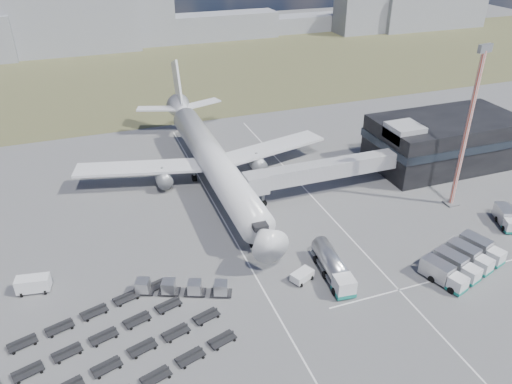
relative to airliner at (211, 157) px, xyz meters
name	(u,v)px	position (x,y,z in m)	size (l,w,h in m)	color
ground	(273,281)	(0.00, -32.38, -5.29)	(420.00, 420.00, 0.00)	#565659
grass_strip	(148,76)	(0.00, 77.62, -5.29)	(420.00, 90.00, 0.01)	#4B4A2D
lane_markings	(324,255)	(9.77, -29.38, -5.29)	(47.12, 110.00, 0.01)	silver
terminal	(444,140)	(47.77, -8.41, -0.04)	(30.40, 16.40, 11.00)	black
jet_bridge	(313,172)	(15.90, -11.95, -0.24)	(30.30, 3.80, 7.05)	#939399
airliner	(211,157)	(0.00, 0.00, 0.00)	(51.59, 64.53, 17.62)	silver
skyline	(102,25)	(-9.53, 118.66, 3.91)	(313.23, 27.00, 24.31)	gray
fuel_tanker	(333,266)	(8.55, -34.40, -3.51)	(3.91, 11.24, 3.56)	silver
pushback_tug	(302,276)	(4.00, -33.76, -4.54)	(3.34, 1.88, 1.50)	silver
utility_van	(33,285)	(-32.31, -23.05, -4.10)	(4.49, 2.03, 2.38)	silver
catering_truck	(209,165)	(0.69, 4.82, -3.95)	(4.33, 6.19, 2.63)	silver
service_trucks_near	(463,261)	(27.51, -39.52, -3.80)	(13.88, 10.33, 2.75)	silver
uld_row	(182,287)	(-12.92, -30.68, -4.14)	(13.49, 6.98, 1.92)	black
baggage_dollies	(94,358)	(-25.37, -38.82, -4.88)	(33.17, 24.23, 0.82)	black
floodlight_mast	(467,131)	(38.62, -23.30, 9.15)	(2.74, 2.22, 28.81)	#BD361E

